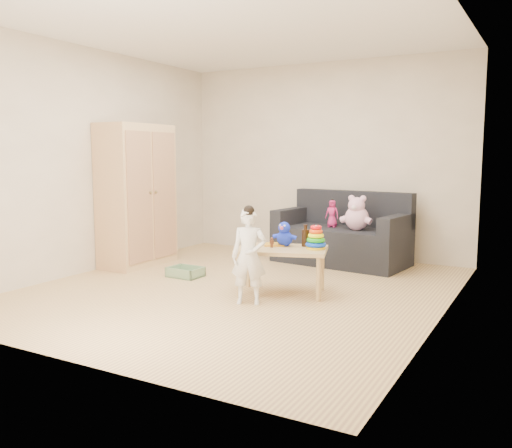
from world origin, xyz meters
The scene contains 13 objects.
room centered at (0.00, 0.00, 1.30)m, with size 4.50×4.50×4.50m.
wardrobe centered at (-1.75, 0.45, 0.87)m, with size 0.48×0.97×1.74m, color tan.
sofa centered at (0.44, 1.76, 0.23)m, with size 1.63×0.81×0.46m, color black.
play_table centered at (0.46, 0.04, 0.23)m, with size 0.88×0.55×0.46m, color tan.
storage_bin centered at (-0.83, 0.19, 0.06)m, with size 0.37×0.28×0.11m, color gray, non-canonical shape.
toddler centered at (0.35, -0.43, 0.43)m, with size 0.32×0.21×0.87m, color white.
pink_bear centered at (0.68, 1.65, 0.64)m, with size 0.31×0.27×0.36m, color #FFBBDD, non-canonical shape.
doll centered at (0.32, 1.76, 0.63)m, with size 0.17×0.12×0.34m, color #CC266B.
ring_stacker centered at (0.77, 0.15, 0.55)m, with size 0.20×0.20×0.23m.
brown_bottle centered at (0.62, 0.24, 0.55)m, with size 0.08×0.08×0.22m.
blue_plush centered at (0.43, 0.16, 0.59)m, with size 0.21×0.16×0.25m, color #1C35FF, non-canonical shape.
wooden_figure centered at (0.36, 0.00, 0.51)m, with size 0.04×0.03×0.10m, color brown, non-canonical shape.
yellow_book centered at (0.31, 0.15, 0.47)m, with size 0.20×0.20×0.01m, color orange.
Camera 1 is at (2.78, -4.68, 1.37)m, focal length 38.00 mm.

